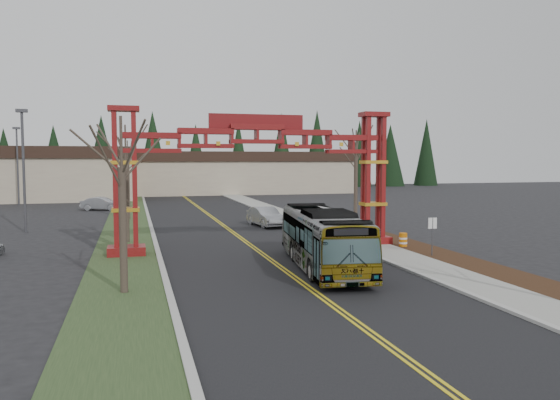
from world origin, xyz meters
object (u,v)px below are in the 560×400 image
object	(u,v)px
transit_bus	(323,239)
light_pole_near	(23,162)
gateway_arch	(257,156)
light_pole_far	(17,160)
retail_building_east	(235,172)
bare_tree_median_mid	(126,156)
silver_sedan	(266,217)
parked_car_far_a	(102,204)
barrel_mid	(367,232)
barrel_south	(403,240)
bare_tree_right_far	(356,156)
bare_tree_median_far	(128,162)
bare_tree_median_near	(122,168)
barrel_north	(372,232)
street_sign	(432,229)

from	to	relation	value
transit_bus	light_pole_near	distance (m)	26.80
gateway_arch	light_pole_far	bearing A→B (deg)	117.40
retail_building_east	transit_bus	distance (m)	69.05
bare_tree_median_mid	silver_sedan	bearing A→B (deg)	30.05
parked_car_far_a	barrel_mid	bearing A→B (deg)	-125.30
silver_sedan	bare_tree_median_mid	xyz separation A→B (m)	(-11.45, -6.62, 5.15)
silver_sedan	barrel_south	bearing A→B (deg)	-75.25
transit_bus	bare_tree_median_mid	size ratio (longest dim) A/B	1.41
gateway_arch	barrel_south	world-z (taller)	gateway_arch
barrel_mid	parked_car_far_a	bearing A→B (deg)	125.18
bare_tree_right_far	barrel_south	bearing A→B (deg)	-93.70
barrel_south	barrel_mid	bearing A→B (deg)	96.77
barrel_south	bare_tree_right_far	bearing A→B (deg)	86.30
parked_car_far_a	bare_tree_median_far	xyz separation A→B (m)	(3.00, -11.01, 4.80)
bare_tree_median_near	bare_tree_median_far	bearing A→B (deg)	90.00
bare_tree_median_far	barrel_south	bearing A→B (deg)	-51.25
transit_bus	barrel_south	size ratio (longest dim) A/B	11.47
parked_car_far_a	light_pole_near	distance (m)	19.33
gateway_arch	silver_sedan	size ratio (longest dim) A/B	3.60
light_pole_far	barrel_mid	xyz separation A→B (m)	(30.45, -38.82, -5.21)
barrel_south	transit_bus	bearing A→B (deg)	-145.89
retail_building_east	parked_car_far_a	xyz separation A→B (m)	(-21.00, -30.94, -2.76)
bare_tree_median_mid	light_pole_far	xyz separation A→B (m)	(-13.59, 36.39, -0.31)
parked_car_far_a	bare_tree_median_near	xyz separation A→B (m)	(3.00, -40.53, 4.66)
light_pole_far	light_pole_near	bearing A→B (deg)	-78.62
barrel_north	silver_sedan	bearing A→B (deg)	122.08
transit_bus	parked_car_far_a	xyz separation A→B (m)	(-13.10, 37.63, -0.84)
retail_building_east	barrel_south	distance (m)	63.70
silver_sedan	bare_tree_median_mid	distance (m)	14.20
light_pole_near	barrel_mid	size ratio (longest dim) A/B	10.42
retail_building_east	bare_tree_median_mid	size ratio (longest dim) A/B	4.67
bare_tree_median_mid	street_sign	xyz separation A→B (m)	(17.42, -10.45, -4.29)
transit_bus	bare_tree_median_far	world-z (taller)	bare_tree_median_far
barrel_mid	barrel_north	world-z (taller)	barrel_north
retail_building_east	bare_tree_median_near	bearing A→B (deg)	-104.14
bare_tree_median_near	barrel_south	xyz separation A→B (m)	(17.40, 7.84, -4.92)
bare_tree_median_mid	bare_tree_right_far	xyz separation A→B (m)	(18.00, 2.41, 0.04)
light_pole_far	silver_sedan	bearing A→B (deg)	-49.93
bare_tree_right_far	gateway_arch	bearing A→B (deg)	-142.52
bare_tree_median_near	light_pole_far	distance (m)	52.94
street_sign	barrel_north	bearing A→B (deg)	91.49
retail_building_east	street_sign	size ratio (longest dim) A/B	16.10
light_pole_near	barrel_south	distance (m)	29.57
street_sign	barrel_mid	bearing A→B (deg)	94.01
gateway_arch	retail_building_east	distance (m)	62.80
silver_sedan	barrel_north	distance (m)	10.87
parked_car_far_a	bare_tree_median_mid	size ratio (longest dim) A/B	0.56
gateway_arch	bare_tree_right_far	bearing A→B (deg)	37.48
transit_bus	light_pole_far	distance (m)	53.92
gateway_arch	retail_building_east	xyz separation A→B (m)	(10.00, 61.95, -2.47)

